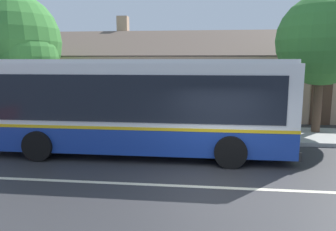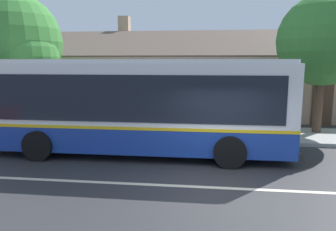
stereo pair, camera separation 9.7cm
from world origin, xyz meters
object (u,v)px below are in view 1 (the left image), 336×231
at_px(street_tree_secondary, 14,46).
at_px(bench_down_street, 120,122).
at_px(bench_by_building, 28,121).
at_px(street_tree_primary, 322,41).
at_px(transit_bus, 134,104).

bearing_deg(street_tree_secondary, bench_down_street, -8.13).
bearing_deg(street_tree_secondary, bench_by_building, -43.36).
xyz_separation_m(street_tree_primary, street_tree_secondary, (-13.68, -0.25, -0.17)).
bearing_deg(bench_by_building, street_tree_secondary, 136.64).
height_order(bench_down_street, street_tree_secondary, street_tree_secondary).
bearing_deg(transit_bus, bench_by_building, 154.55).
bearing_deg(bench_down_street, street_tree_secondary, 171.87).
distance_m(bench_by_building, street_tree_primary, 13.26).
bearing_deg(transit_bus, bench_down_street, 114.69).
xyz_separation_m(bench_by_building, street_tree_primary, (12.74, 1.13, 3.49)).
bearing_deg(street_tree_primary, bench_by_building, -174.92).
relative_size(bench_by_building, street_tree_secondary, 0.29).
xyz_separation_m(bench_down_street, street_tree_secondary, (-5.11, 0.73, 3.32)).
bearing_deg(transit_bus, street_tree_primary, 26.97).
bearing_deg(street_tree_secondary, transit_bus, -28.58).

